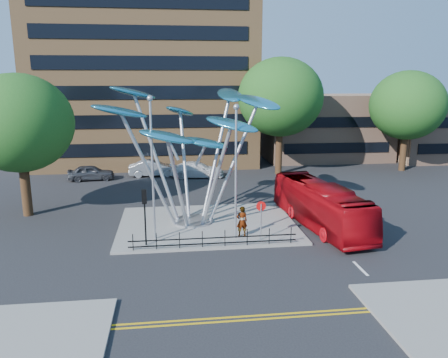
{
  "coord_description": "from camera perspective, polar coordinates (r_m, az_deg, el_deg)",
  "views": [
    {
      "loc": [
        -3.41,
        -22.54,
        9.86
      ],
      "look_at": [
        -0.1,
        4.0,
        3.73
      ],
      "focal_mm": 35.0,
      "sensor_mm": 36.0,
      "label": 1
    }
  ],
  "objects": [
    {
      "name": "leaf_sculpture",
      "position": [
        29.4,
        -4.5,
        7.05
      ],
      "size": [
        12.72,
        9.54,
        9.51
      ],
      "color": "#9EA0A5",
      "rests_on": "traffic_island"
    },
    {
      "name": "ground",
      "position": [
        24.84,
        1.39,
        -10.48
      ],
      "size": [
        120.0,
        120.0,
        0.0
      ],
      "primitive_type": "plane",
      "color": "black",
      "rests_on": "ground"
    },
    {
      "name": "tree_right",
      "position": [
        46.01,
        7.38,
        10.54
      ],
      "size": [
        8.8,
        8.8,
        12.11
      ],
      "color": "black",
      "rests_on": "ground"
    },
    {
      "name": "pedestrian",
      "position": [
        27.62,
        2.35,
        -5.53
      ],
      "size": [
        0.76,
        0.54,
        1.95
      ],
      "primitive_type": "imported",
      "rotation": [
        0.0,
        0.0,
        3.26
      ],
      "color": "gray",
      "rests_on": "traffic_island"
    },
    {
      "name": "no_entry_sign_island",
      "position": [
        26.87,
        4.85,
        -4.55
      ],
      "size": [
        0.6,
        0.1,
        2.45
      ],
      "color": "#9EA0A5",
      "rests_on": "traffic_island"
    },
    {
      "name": "street_lamp_left",
      "position": [
        26.45,
        -9.38,
        2.94
      ],
      "size": [
        0.36,
        0.36,
        8.8
      ],
      "color": "#9EA0A5",
      "rests_on": "traffic_island"
    },
    {
      "name": "tree_far",
      "position": [
        51.35,
        22.85,
        8.84
      ],
      "size": [
        8.0,
        8.0,
        10.81
      ],
      "color": "black",
      "rests_on": "ground"
    },
    {
      "name": "low_building_near",
      "position": [
        56.32,
        13.18,
        6.6
      ],
      "size": [
        15.0,
        8.0,
        8.0
      ],
      "primitive_type": "cube",
      "color": "tan",
      "rests_on": "ground"
    },
    {
      "name": "double_yellow_near",
      "position": [
        19.55,
        4.1,
        -17.38
      ],
      "size": [
        40.0,
        0.12,
        0.01
      ],
      "primitive_type": "cube",
      "color": "gold",
      "rests_on": "ground"
    },
    {
      "name": "traffic_island",
      "position": [
        30.27,
        -2.18,
        -5.95
      ],
      "size": [
        12.0,
        9.0,
        0.15
      ],
      "primitive_type": "cube",
      "color": "slate",
      "rests_on": "ground"
    },
    {
      "name": "red_bus",
      "position": [
        30.43,
        12.46,
        -3.35
      ],
      "size": [
        3.97,
        10.99,
        2.99
      ],
      "primitive_type": "imported",
      "rotation": [
        0.0,
        0.0,
        0.14
      ],
      "color": "#92060D",
      "rests_on": "ground"
    },
    {
      "name": "parked_car_mid",
      "position": [
        45.9,
        -9.21,
        1.39
      ],
      "size": [
        5.05,
        1.86,
        1.65
      ],
      "primitive_type": "imported",
      "rotation": [
        0.0,
        0.0,
        1.59
      ],
      "color": "#AEB2B6",
      "rests_on": "ground"
    },
    {
      "name": "parked_car_right",
      "position": [
        44.85,
        -3.51,
        1.23
      ],
      "size": [
        5.65,
        2.67,
        1.59
      ],
      "primitive_type": "imported",
      "rotation": [
        0.0,
        0.0,
        1.49
      ],
      "color": "silver",
      "rests_on": "ground"
    },
    {
      "name": "low_building_far",
      "position": [
        60.92,
        26.34,
        5.59
      ],
      "size": [
        12.0,
        8.0,
        7.0
      ],
      "primitive_type": "cube",
      "color": "tan",
      "rests_on": "ground"
    },
    {
      "name": "parked_car_left",
      "position": [
        45.46,
        -16.98,
        0.8
      ],
      "size": [
        4.65,
        2.23,
        1.53
      ],
      "primitive_type": "imported",
      "rotation": [
        0.0,
        0.0,
        1.67
      ],
      "color": "#3D3F45",
      "rests_on": "ground"
    },
    {
      "name": "street_lamp_right",
      "position": [
        26.27,
        1.57,
        2.46
      ],
      "size": [
        0.36,
        0.36,
        8.3
      ],
      "color": "#9EA0A5",
      "rests_on": "traffic_island"
    },
    {
      "name": "tree_left",
      "position": [
        34.36,
        -25.21,
        6.58
      ],
      "size": [
        7.6,
        7.6,
        10.32
      ],
      "color": "black",
      "rests_on": "ground"
    },
    {
      "name": "double_yellow_far",
      "position": [
        19.3,
        4.28,
        -17.82
      ],
      "size": [
        40.0,
        0.12,
        0.01
      ],
      "primitive_type": "cube",
      "color": "gold",
      "rests_on": "ground"
    },
    {
      "name": "brick_tower",
      "position": [
        54.84,
        -10.3,
        18.09
      ],
      "size": [
        25.0,
        15.0,
        30.0
      ],
      "primitive_type": "cube",
      "color": "olive",
      "rests_on": "ground"
    },
    {
      "name": "pedestrian_railing_front",
      "position": [
        26.08,
        -1.36,
        -8.0
      ],
      "size": [
        10.0,
        0.06,
        1.0
      ],
      "color": "black",
      "rests_on": "traffic_island"
    },
    {
      "name": "traffic_light_island",
      "position": [
        26.12,
        -10.34,
        -3.4
      ],
      "size": [
        0.28,
        0.18,
        3.42
      ],
      "color": "black",
      "rests_on": "traffic_island"
    }
  ]
}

